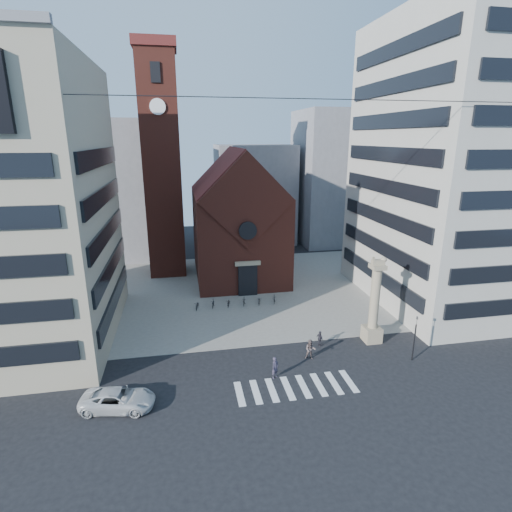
# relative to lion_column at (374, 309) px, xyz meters

# --- Properties ---
(ground) EXTENTS (120.00, 120.00, 0.00)m
(ground) POSITION_rel_lion_column_xyz_m (-10.01, -3.00, -3.46)
(ground) COLOR black
(ground) RESTS_ON ground
(piazza) EXTENTS (46.00, 30.00, 0.05)m
(piazza) POSITION_rel_lion_column_xyz_m (-10.01, 16.00, -3.43)
(piazza) COLOR gray
(piazza) RESTS_ON ground
(zebra_crossing) EXTENTS (10.20, 3.20, 0.01)m
(zebra_crossing) POSITION_rel_lion_column_xyz_m (-9.46, -6.00, -3.45)
(zebra_crossing) COLOR white
(zebra_crossing) RESTS_ON ground
(church) EXTENTS (12.00, 16.65, 18.00)m
(church) POSITION_rel_lion_column_xyz_m (-10.01, 22.04, 4.53)
(church) COLOR maroon
(church) RESTS_ON ground
(campanile) EXTENTS (5.50, 5.50, 31.20)m
(campanile) POSITION_rel_lion_column_xyz_m (-20.01, 25.00, 12.28)
(campanile) COLOR maroon
(campanile) RESTS_ON ground
(building_right) EXTENTS (18.00, 22.00, 32.00)m
(building_right) POSITION_rel_lion_column_xyz_m (13.99, 9.00, 12.54)
(building_right) COLOR #B2ACA1
(building_right) RESTS_ON ground
(bg_block_left) EXTENTS (16.00, 14.00, 22.00)m
(bg_block_left) POSITION_rel_lion_column_xyz_m (-30.01, 37.00, 7.54)
(bg_block_left) COLOR gray
(bg_block_left) RESTS_ON ground
(bg_block_mid) EXTENTS (14.00, 12.00, 18.00)m
(bg_block_mid) POSITION_rel_lion_column_xyz_m (-4.01, 42.00, 5.54)
(bg_block_mid) COLOR gray
(bg_block_mid) RESTS_ON ground
(bg_block_right) EXTENTS (16.00, 14.00, 24.00)m
(bg_block_right) POSITION_rel_lion_column_xyz_m (11.99, 39.00, 8.54)
(bg_block_right) COLOR gray
(bg_block_right) RESTS_ON ground
(lion_column) EXTENTS (1.63, 1.60, 8.68)m
(lion_column) POSITION_rel_lion_column_xyz_m (0.00, 0.00, 0.00)
(lion_column) COLOR gray
(lion_column) RESTS_ON ground
(traffic_light) EXTENTS (0.13, 0.16, 4.30)m
(traffic_light) POSITION_rel_lion_column_xyz_m (1.99, -4.00, -1.17)
(traffic_light) COLOR black
(traffic_light) RESTS_ON ground
(white_car) EXTENTS (5.71, 3.37, 1.49)m
(white_car) POSITION_rel_lion_column_xyz_m (-23.07, -6.05, -2.71)
(white_car) COLOR silver
(white_car) RESTS_ON ground
(pedestrian_0) EXTENTS (0.82, 0.77, 1.88)m
(pedestrian_0) POSITION_rel_lion_column_xyz_m (-10.78, -4.35, -2.52)
(pedestrian_0) COLOR #352F42
(pedestrian_0) RESTS_ON ground
(pedestrian_1) EXTENTS (1.11, 0.98, 1.89)m
(pedestrian_1) POSITION_rel_lion_column_xyz_m (-6.98, -2.08, -2.51)
(pedestrian_1) COLOR #645350
(pedestrian_1) RESTS_ON ground
(pedestrian_2) EXTENTS (0.64, 0.98, 1.54)m
(pedestrian_2) POSITION_rel_lion_column_xyz_m (-5.34, 0.00, -2.69)
(pedestrian_2) COLOR #2A2830
(pedestrian_2) RESTS_ON ground
(scooter_0) EXTENTS (0.87, 1.67, 0.84)m
(scooter_0) POSITION_rel_lion_column_xyz_m (-16.51, 10.89, -2.99)
(scooter_0) COLOR black
(scooter_0) RESTS_ON piazza
(scooter_1) EXTENTS (0.74, 1.60, 0.93)m
(scooter_1) POSITION_rel_lion_column_xyz_m (-14.66, 10.89, -2.94)
(scooter_1) COLOR black
(scooter_1) RESTS_ON piazza
(scooter_2) EXTENTS (0.87, 1.67, 0.84)m
(scooter_2) POSITION_rel_lion_column_xyz_m (-12.82, 10.89, -2.99)
(scooter_2) COLOR black
(scooter_2) RESTS_ON piazza
(scooter_3) EXTENTS (0.74, 1.60, 0.93)m
(scooter_3) POSITION_rel_lion_column_xyz_m (-10.97, 10.89, -2.94)
(scooter_3) COLOR black
(scooter_3) RESTS_ON piazza
(scooter_4) EXTENTS (0.87, 1.67, 0.84)m
(scooter_4) POSITION_rel_lion_column_xyz_m (-9.12, 10.89, -2.99)
(scooter_4) COLOR black
(scooter_4) RESTS_ON piazza
(scooter_5) EXTENTS (0.74, 1.60, 0.93)m
(scooter_5) POSITION_rel_lion_column_xyz_m (-7.28, 10.89, -2.94)
(scooter_5) COLOR black
(scooter_5) RESTS_ON piazza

